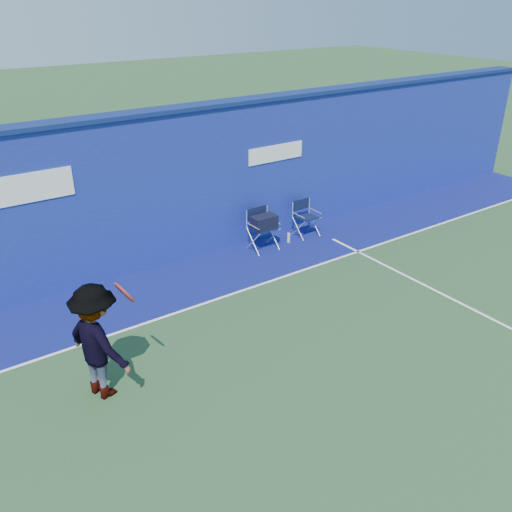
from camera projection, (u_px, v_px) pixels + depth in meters
ground at (279, 427)px, 6.92m from camera, size 80.00×80.00×0.00m
stadium_wall at (113, 198)px, 10.08m from camera, size 24.00×0.50×3.08m
out_of_bounds_strip at (146, 295)px, 9.95m from camera, size 24.00×1.80×0.01m
court_lines at (253, 401)px, 7.36m from camera, size 24.00×12.00×0.01m
directors_chair_left at (263, 233)px, 11.56m from camera, size 0.54×0.48×0.90m
directors_chair_right at (306, 225)px, 12.29m from camera, size 0.49×0.44×0.81m
water_bottle at (289, 238)px, 11.99m from camera, size 0.07×0.07×0.22m
tennis_player at (98, 342)px, 7.17m from camera, size 1.00×1.23×1.68m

